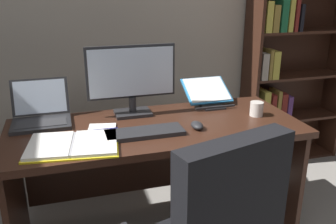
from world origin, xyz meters
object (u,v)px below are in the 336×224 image
(open_binder, at_px, (73,145))
(pen, at_px, (105,129))
(reading_stand_with_book, at_px, (207,93))
(keyboard, at_px, (145,133))
(monitor, at_px, (132,80))
(desk, at_px, (153,152))
(laptop, at_px, (41,114))
(notepad, at_px, (102,131))
(computer_mouse, at_px, (197,125))
(bookshelf, at_px, (287,55))
(coffee_mug, at_px, (257,109))

(open_binder, bearing_deg, pen, 48.16)
(reading_stand_with_book, bearing_deg, keyboard, -142.22)
(monitor, distance_m, keyboard, 0.40)
(desk, relative_size, laptop, 5.12)
(keyboard, height_order, notepad, keyboard)
(keyboard, distance_m, computer_mouse, 0.30)
(pen, bearing_deg, bookshelf, 25.01)
(monitor, distance_m, coffee_mug, 0.78)
(monitor, bearing_deg, keyboard, -90.00)
(bookshelf, height_order, computer_mouse, bookshelf)
(keyboard, bearing_deg, open_binder, -172.49)
(keyboard, relative_size, reading_stand_with_book, 1.40)
(computer_mouse, xyz_separation_m, notepad, (-0.52, 0.10, -0.02))
(reading_stand_with_book, distance_m, pen, 0.79)
(keyboard, bearing_deg, pen, 152.50)
(desk, height_order, bookshelf, bookshelf)
(computer_mouse, bearing_deg, desk, 136.91)
(desk, bearing_deg, reading_stand_with_book, 26.38)
(reading_stand_with_book, xyz_separation_m, pen, (-0.73, -0.30, -0.06))
(laptop, relative_size, keyboard, 0.78)
(monitor, bearing_deg, bookshelf, 20.18)
(open_binder, height_order, notepad, open_binder)
(desk, relative_size, monitor, 3.10)
(open_binder, xyz_separation_m, pen, (0.18, 0.15, 0.00))
(notepad, bearing_deg, desk, 15.93)
(laptop, height_order, open_binder, laptop)
(keyboard, bearing_deg, monitor, 90.00)
(computer_mouse, relative_size, pen, 0.74)
(monitor, relative_size, notepad, 2.58)
(laptop, distance_m, keyboard, 0.64)
(open_binder, bearing_deg, bookshelf, 34.36)
(bookshelf, height_order, laptop, bookshelf)
(monitor, xyz_separation_m, open_binder, (-0.38, -0.39, -0.21))
(laptop, bearing_deg, computer_mouse, -22.27)
(computer_mouse, bearing_deg, notepad, 168.68)
(pen, bearing_deg, computer_mouse, -11.76)
(coffee_mug, bearing_deg, bookshelf, 47.66)
(laptop, bearing_deg, open_binder, -68.06)
(laptop, height_order, notepad, laptop)
(computer_mouse, bearing_deg, laptop, 157.73)
(laptop, bearing_deg, pen, -35.27)
(desk, bearing_deg, notepad, -164.07)
(monitor, relative_size, coffee_mug, 6.23)
(keyboard, bearing_deg, computer_mouse, 0.00)
(notepad, bearing_deg, open_binder, -136.02)
(reading_stand_with_book, distance_m, coffee_mug, 0.37)
(monitor, distance_m, reading_stand_with_book, 0.55)
(bookshelf, bearing_deg, computer_mouse, -142.47)
(notepad, relative_size, coffee_mug, 2.42)
(notepad, bearing_deg, reading_stand_with_book, 22.18)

